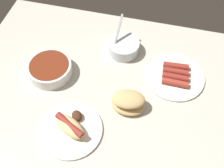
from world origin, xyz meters
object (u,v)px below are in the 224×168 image
Objects in this scene: bread_stack at (128,103)px; plate_hotdog_assembled at (71,128)px; bowl_coleslaw at (123,46)px; bowl_chili at (50,69)px; plate_sausages at (175,76)px.

bread_stack is 0.59× the size of plate_hotdog_assembled.
bowl_chili is at bearing 35.94° from bowl_coleslaw.
bread_stack is at bearing -141.70° from plate_hotdog_assembled.
plate_hotdog_assembled reaches higher than bowl_chili.
plate_sausages is 1.61× the size of bowl_coleslaw.
bowl_chili is (49.33, 9.84, 1.88)cm from plate_sausages.
plate_sausages is at bearing -135.84° from plate_hotdog_assembled.
bowl_coleslaw is 28.40cm from bread_stack.
bowl_coleslaw is 42.33cm from plate_hotdog_assembled.
bread_stack reaches higher than plate_sausages.
bowl_chili is at bearing -53.96° from plate_hotdog_assembled.
plate_hotdog_assembled is (9.80, 41.16, -1.18)cm from bowl_coleslaw.
bread_stack reaches higher than bowl_chili.
plate_sausages is at bearing -168.72° from bowl_chili.
bowl_chili is 27.60cm from plate_hotdog_assembled.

